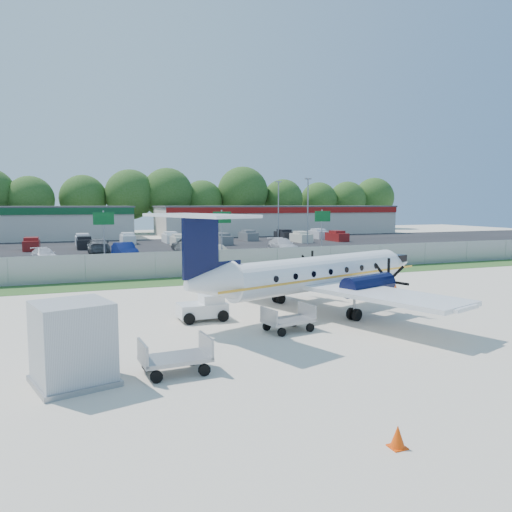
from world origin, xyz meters
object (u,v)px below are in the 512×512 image
object	(u,v)px
baggage_cart_far	(175,357)
pushback_tug	(204,308)
baggage_cart_near	(288,320)
service_container	(73,346)
aircraft	(315,273)

from	to	relation	value
baggage_cart_far	pushback_tug	bearing A→B (deg)	67.66
baggage_cart_near	service_container	world-z (taller)	service_container
baggage_cart_near	baggage_cart_far	world-z (taller)	baggage_cart_far
baggage_cart_far	service_container	size ratio (longest dim) A/B	0.82
baggage_cart_far	service_container	bearing A→B (deg)	175.59
pushback_tug	baggage_cart_near	world-z (taller)	pushback_tug
pushback_tug	service_container	size ratio (longest dim) A/B	0.81
baggage_cart_far	service_container	world-z (taller)	service_container
aircraft	pushback_tug	bearing A→B (deg)	178.46
baggage_cart_near	service_container	bearing A→B (deg)	-159.18
aircraft	baggage_cart_far	xyz separation A→B (m)	(-8.87, -6.98, -1.45)
aircraft	service_container	bearing A→B (deg)	-150.78
pushback_tug	baggage_cart_near	xyz separation A→B (m)	(2.87, -3.48, -0.07)
aircraft	service_container	world-z (taller)	aircraft
service_container	pushback_tug	bearing A→B (deg)	48.50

